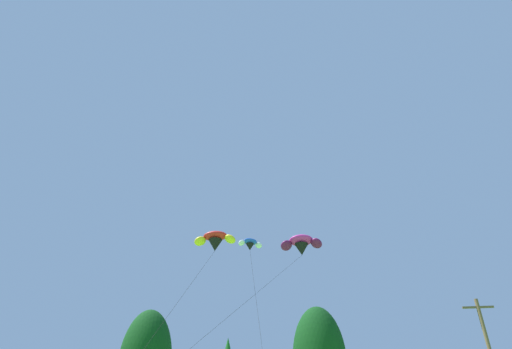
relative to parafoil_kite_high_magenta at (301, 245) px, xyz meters
The scene contains 3 objects.
parafoil_kite_high_magenta is the anchor object (origin of this frame).
parafoil_kite_mid_blue_white 4.55m from the parafoil_kite_high_magenta, 162.48° to the right, with size 4.04×14.82×15.25m.
parafoil_kite_far_red_yellow 9.05m from the parafoil_kite_high_magenta, 135.32° to the right, with size 3.92×11.85×13.38m.
Camera 1 is at (3.27, 1.93, 1.88)m, focal length 29.65 mm.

